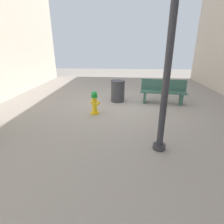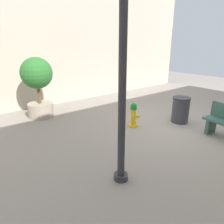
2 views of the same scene
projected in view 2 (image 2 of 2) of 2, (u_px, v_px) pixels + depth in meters
The scene contains 6 objects.
ground_plane at pixel (173, 126), 6.62m from camera, with size 23.40×23.40×0.00m, color gray.
building_facade_right at pixel (24, 9), 7.67m from camera, with size 0.70×18.00×7.63m, color beige.
fire_hydrant at pixel (134, 115), 6.49m from camera, with size 0.35×0.36×0.80m.
planter_tree at pixel (38, 82), 7.12m from camera, with size 1.09×1.09×2.14m.
street_lamp at pixel (123, 59), 3.27m from camera, with size 0.36×0.36×3.73m.
trash_bin at pixel (180, 110), 6.84m from camera, with size 0.59×0.59×0.87m.
Camera 2 is at (-3.51, 5.41, 2.56)m, focal length 32.30 mm.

